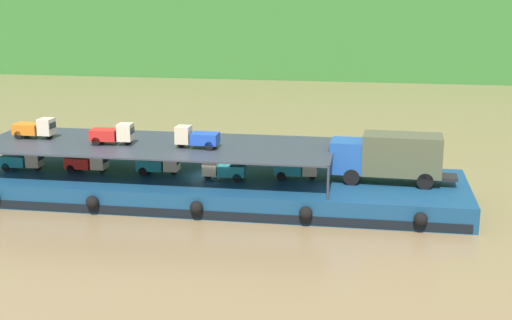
# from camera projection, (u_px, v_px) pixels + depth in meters

# --- Properties ---
(ground_plane) EXTENTS (400.00, 400.00, 0.00)m
(ground_plane) POSITION_uv_depth(u_px,v_px,m) (214.00, 198.00, 46.22)
(ground_plane) COLOR olive
(cargo_barge) EXTENTS (32.22, 9.34, 1.50)m
(cargo_barge) POSITION_uv_depth(u_px,v_px,m) (213.00, 188.00, 46.01)
(cargo_barge) COLOR navy
(cargo_barge) RESTS_ON ground
(covered_lorry) EXTENTS (7.92, 2.53, 3.10)m
(covered_lorry) POSITION_uv_depth(u_px,v_px,m) (389.00, 156.00, 44.02)
(covered_lorry) COLOR #1E4C99
(covered_lorry) RESTS_ON cargo_barge
(cargo_rack) EXTENTS (23.02, 7.91, 2.00)m
(cargo_rack) POSITION_uv_depth(u_px,v_px,m) (156.00, 145.00, 45.98)
(cargo_rack) COLOR #2D333D
(cargo_rack) RESTS_ON cargo_barge
(mini_truck_lower_stern) EXTENTS (2.75, 1.22, 1.38)m
(mini_truck_lower_stern) POSITION_uv_depth(u_px,v_px,m) (23.00, 160.00, 47.25)
(mini_truck_lower_stern) COLOR teal
(mini_truck_lower_stern) RESTS_ON cargo_barge
(mini_truck_lower_aft) EXTENTS (2.78, 1.28, 1.38)m
(mini_truck_lower_aft) POSITION_uv_depth(u_px,v_px,m) (88.00, 162.00, 46.73)
(mini_truck_lower_aft) COLOR red
(mini_truck_lower_aft) RESTS_ON cargo_barge
(mini_truck_lower_mid) EXTENTS (2.76, 1.23, 1.38)m
(mini_truck_lower_mid) POSITION_uv_depth(u_px,v_px,m) (159.00, 164.00, 46.23)
(mini_truck_lower_mid) COLOR teal
(mini_truck_lower_mid) RESTS_ON cargo_barge
(mini_truck_lower_fore) EXTENTS (2.78, 1.27, 1.38)m
(mini_truck_lower_fore) POSITION_uv_depth(u_px,v_px,m) (223.00, 169.00, 45.01)
(mini_truck_lower_fore) COLOR teal
(mini_truck_lower_fore) RESTS_ON cargo_barge
(mini_truck_lower_bow) EXTENTS (2.77, 1.25, 1.38)m
(mini_truck_lower_bow) POSITION_uv_depth(u_px,v_px,m) (297.00, 168.00, 45.18)
(mini_truck_lower_bow) COLOR teal
(mini_truck_lower_bow) RESTS_ON cargo_barge
(mini_truck_upper_stern) EXTENTS (2.79, 1.29, 1.38)m
(mini_truck_upper_stern) POSITION_uv_depth(u_px,v_px,m) (35.00, 128.00, 47.50)
(mini_truck_upper_stern) COLOR orange
(mini_truck_upper_stern) RESTS_ON cargo_rack
(mini_truck_upper_mid) EXTENTS (2.79, 1.28, 1.38)m
(mini_truck_upper_mid) POSITION_uv_depth(u_px,v_px,m) (113.00, 134.00, 45.71)
(mini_truck_upper_mid) COLOR red
(mini_truck_upper_mid) RESTS_ON cargo_rack
(mini_truck_upper_fore) EXTENTS (2.76, 1.24, 1.38)m
(mini_truck_upper_fore) POSITION_uv_depth(u_px,v_px,m) (196.00, 137.00, 44.72)
(mini_truck_upper_fore) COLOR #1E47B7
(mini_truck_upper_fore) RESTS_ON cargo_rack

